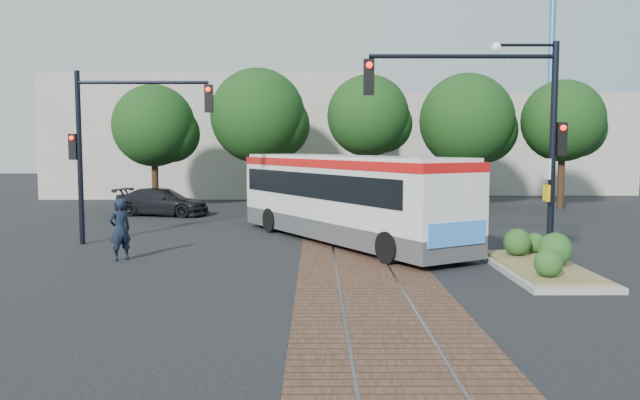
# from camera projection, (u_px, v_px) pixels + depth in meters

# --- Properties ---
(ground) EXTENTS (120.00, 120.00, 0.00)m
(ground) POSITION_uv_depth(u_px,v_px,m) (362.00, 266.00, 17.91)
(ground) COLOR black
(ground) RESTS_ON ground
(trackbed) EXTENTS (3.60, 40.00, 0.02)m
(trackbed) POSITION_uv_depth(u_px,v_px,m) (353.00, 244.00, 21.90)
(trackbed) COLOR brown
(trackbed) RESTS_ON ground
(tree_row) EXTENTS (26.40, 5.60, 7.67)m
(tree_row) POSITION_uv_depth(u_px,v_px,m) (362.00, 120.00, 33.86)
(tree_row) COLOR #382314
(tree_row) RESTS_ON ground
(warehouses) EXTENTS (40.00, 13.00, 8.00)m
(warehouses) POSITION_uv_depth(u_px,v_px,m) (326.00, 141.00, 46.22)
(warehouses) COLOR #ADA899
(warehouses) RESTS_ON ground
(crane) EXTENTS (8.00, 0.50, 18.00)m
(crane) POSITION_uv_depth(u_px,v_px,m) (551.00, 54.00, 50.97)
(crane) COLOR #3F72B2
(crane) RESTS_ON ground
(city_bus) EXTENTS (7.90, 11.17, 3.09)m
(city_bus) POSITION_uv_depth(u_px,v_px,m) (344.00, 194.00, 22.15)
(city_bus) COLOR #404043
(city_bus) RESTS_ON ground
(traffic_island) EXTENTS (2.20, 5.20, 1.13)m
(traffic_island) POSITION_uv_depth(u_px,v_px,m) (540.00, 260.00, 17.03)
(traffic_island) COLOR gray
(traffic_island) RESTS_ON ground
(signal_pole_main) EXTENTS (5.49, 0.46, 6.00)m
(signal_pole_main) POSITION_uv_depth(u_px,v_px,m) (508.00, 119.00, 16.77)
(signal_pole_main) COLOR black
(signal_pole_main) RESTS_ON ground
(signal_pole_left) EXTENTS (4.99, 0.34, 6.00)m
(signal_pole_left) POSITION_uv_depth(u_px,v_px,m) (112.00, 133.00, 21.50)
(signal_pole_left) COLOR black
(signal_pole_left) RESTS_ON ground
(officer) EXTENTS (0.80, 0.79, 1.87)m
(officer) POSITION_uv_depth(u_px,v_px,m) (120.00, 230.00, 18.65)
(officer) COLOR black
(officer) RESTS_ON ground
(parked_car) EXTENTS (4.97, 2.97, 1.35)m
(parked_car) POSITION_uv_depth(u_px,v_px,m) (162.00, 202.00, 30.72)
(parked_car) COLOR black
(parked_car) RESTS_ON ground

